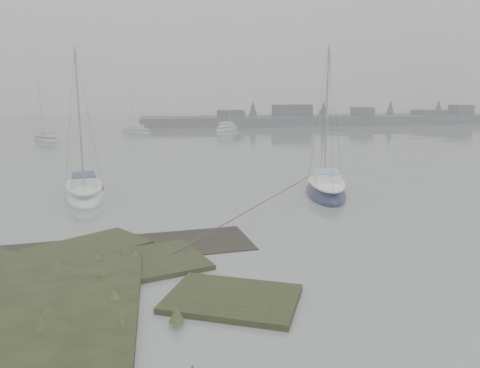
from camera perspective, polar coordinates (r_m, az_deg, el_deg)
name	(u,v)px	position (r m, az deg, el deg)	size (l,w,h in m)	color
ground	(174,154)	(42.61, -8.08, 3.69)	(160.00, 160.00, 0.00)	slate
far_shoreline	(330,119)	(79.43, 10.95, 7.77)	(60.00, 8.00, 4.15)	#4C4F51
sailboat_main	(326,190)	(26.16, 10.42, -0.67)	(3.38, 6.43, 8.65)	#141B3B
sailboat_white	(85,193)	(26.25, -18.42, -1.04)	(2.93, 6.25, 8.48)	silver
sailboat_far_a	(46,139)	(56.81, -22.58, 5.08)	(4.51, 5.23, 7.39)	#B6BCC1
sailboat_far_b	(227,129)	(65.87, -1.59, 6.73)	(4.78, 5.70, 7.98)	silver
sailboat_far_c	(136,132)	(63.43, -12.60, 6.26)	(4.81, 4.79, 7.21)	#A4A7AD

